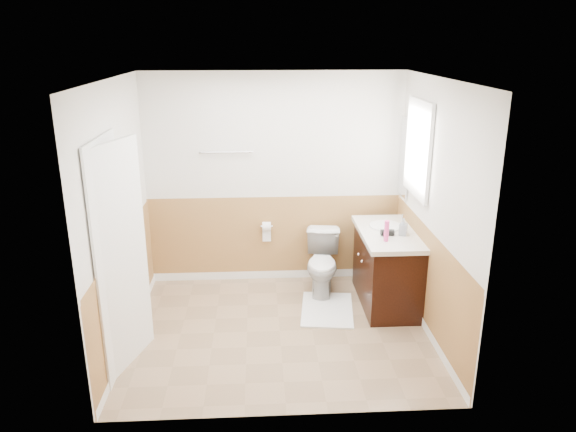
{
  "coord_description": "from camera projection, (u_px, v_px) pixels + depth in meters",
  "views": [
    {
      "loc": [
        -0.19,
        -4.87,
        2.84
      ],
      "look_at": [
        0.1,
        0.25,
        1.15
      ],
      "focal_mm": 33.81,
      "sensor_mm": 36.0,
      "label": 1
    }
  ],
  "objects": [
    {
      "name": "tp_roll",
      "position": [
        267.0,
        226.0,
        6.46
      ],
      "size": [
        0.1,
        0.11,
        0.11
      ],
      "primitive_type": "cylinder",
      "rotation": [
        0.0,
        1.57,
        0.0
      ],
      "color": "white",
      "rests_on": "tp_holder_bar"
    },
    {
      "name": "wall_back",
      "position": [
        274.0,
        180.0,
        6.36
      ],
      "size": [
        3.0,
        0.0,
        3.0
      ],
      "primitive_type": "plane",
      "rotation": [
        1.57,
        0.0,
        0.0
      ],
      "color": "silver",
      "rests_on": "floor"
    },
    {
      "name": "tp_holder_bar",
      "position": [
        267.0,
        226.0,
        6.46
      ],
      "size": [
        0.14,
        0.02,
        0.02
      ],
      "primitive_type": "cylinder",
      "rotation": [
        0.0,
        1.57,
        0.0
      ],
      "color": "silver",
      "rests_on": "wall_back"
    },
    {
      "name": "wainscot_right",
      "position": [
        427.0,
        283.0,
        5.45
      ],
      "size": [
        0.0,
        2.6,
        2.6
      ],
      "primitive_type": "plane",
      "rotation": [
        1.57,
        0.0,
        -1.57
      ],
      "color": "#A07340",
      "rests_on": "floor"
    },
    {
      "name": "towel_bar",
      "position": [
        226.0,
        152.0,
        6.17
      ],
      "size": [
        0.62,
        0.02,
        0.02
      ],
      "primitive_type": "cylinder",
      "rotation": [
        0.0,
        1.57,
        0.0
      ],
      "color": "silver",
      "rests_on": "wall_back"
    },
    {
      "name": "soap_dispenser",
      "position": [
        403.0,
        227.0,
        5.72
      ],
      "size": [
        0.11,
        0.11,
        0.18
      ],
      "primitive_type": "imported",
      "rotation": [
        0.0,
        0.0,
        -0.38
      ],
      "color": "gray",
      "rests_on": "countertop"
    },
    {
      "name": "vanity_knob_left",
      "position": [
        362.0,
        261.0,
        5.84
      ],
      "size": [
        0.03,
        0.03,
        0.03
      ],
      "primitive_type": "sphere",
      "color": "silver",
      "rests_on": "vanity_cabinet"
    },
    {
      "name": "bath_mat",
      "position": [
        327.0,
        310.0,
        5.93
      ],
      "size": [
        0.65,
        0.86,
        0.02
      ],
      "primitive_type": "cube",
      "rotation": [
        0.0,
        0.0,
        -0.13
      ],
      "color": "white",
      "rests_on": "floor"
    },
    {
      "name": "wall_right",
      "position": [
        435.0,
        212.0,
        5.21
      ],
      "size": [
        0.0,
        3.0,
        3.0
      ],
      "primitive_type": "plane",
      "rotation": [
        1.57,
        0.0,
        -1.57
      ],
      "color": "silver",
      "rests_on": "floor"
    },
    {
      "name": "wainscot_back",
      "position": [
        275.0,
        240.0,
        6.59
      ],
      "size": [
        3.0,
        0.0,
        3.0
      ],
      "primitive_type": "plane",
      "rotation": [
        1.57,
        0.0,
        0.0
      ],
      "color": "#A07340",
      "rests_on": "floor"
    },
    {
      "name": "vanity_knob_right",
      "position": [
        359.0,
        254.0,
        6.03
      ],
      "size": [
        0.03,
        0.03,
        0.03
      ],
      "primitive_type": "sphere",
      "color": "#B4B4BA",
      "rests_on": "vanity_cabinet"
    },
    {
      "name": "toilet",
      "position": [
        323.0,
        264.0,
        6.28
      ],
      "size": [
        0.48,
        0.73,
        0.7
      ],
      "primitive_type": "imported",
      "rotation": [
        0.0,
        0.0,
        -0.13
      ],
      "color": "silver",
      "rests_on": "floor"
    },
    {
      "name": "lotion_bottle",
      "position": [
        387.0,
        231.0,
        5.54
      ],
      "size": [
        0.05,
        0.05,
        0.22
      ],
      "primitive_type": "cylinder",
      "color": "#F03E93",
      "rests_on": "countertop"
    },
    {
      "name": "window_glass",
      "position": [
        420.0,
        148.0,
        5.61
      ],
      "size": [
        0.01,
        0.7,
        0.9
      ],
      "primitive_type": "cube",
      "color": "white",
      "rests_on": "wall_right"
    },
    {
      "name": "hair_dryer_handle",
      "position": [
        385.0,
        236.0,
        5.72
      ],
      "size": [
        0.03,
        0.03,
        0.07
      ],
      "primitive_type": "cylinder",
      "color": "black",
      "rests_on": "countertop"
    },
    {
      "name": "door_frame",
      "position": [
        111.0,
        258.0,
        4.69
      ],
      "size": [
        0.02,
        0.92,
        2.1
      ],
      "primitive_type": "cube",
      "color": "white",
      "rests_on": "wall_left"
    },
    {
      "name": "wainscot_front",
      "position": [
        286.0,
        360.0,
        4.14
      ],
      "size": [
        3.0,
        0.0,
        3.0
      ],
      "primitive_type": "plane",
      "rotation": [
        -1.57,
        0.0,
        0.0
      ],
      "color": "#A07340",
      "rests_on": "floor"
    },
    {
      "name": "door",
      "position": [
        120.0,
        259.0,
        4.7
      ],
      "size": [
        0.29,
        0.78,
        2.04
      ],
      "primitive_type": "cube",
      "rotation": [
        0.0,
        0.0,
        -0.31
      ],
      "color": "white",
      "rests_on": "wall_left"
    },
    {
      "name": "vanity_cabinet",
      "position": [
        387.0,
        270.0,
        6.0
      ],
      "size": [
        0.55,
        1.1,
        0.8
      ],
      "primitive_type": "cube",
      "color": "black",
      "rests_on": "floor"
    },
    {
      "name": "floor",
      "position": [
        280.0,
        331.0,
        5.52
      ],
      "size": [
        3.0,
        3.0,
        0.0
      ],
      "primitive_type": "plane",
      "color": "#8C7051",
      "rests_on": "ground"
    },
    {
      "name": "wall_front",
      "position": [
        286.0,
        270.0,
        3.9
      ],
      "size": [
        3.0,
        0.0,
        3.0
      ],
      "primitive_type": "plane",
      "rotation": [
        -1.57,
        0.0,
        0.0
      ],
      "color": "silver",
      "rests_on": "floor"
    },
    {
      "name": "hair_dryer_body",
      "position": [
        387.0,
        232.0,
        5.72
      ],
      "size": [
        0.14,
        0.07,
        0.07
      ],
      "primitive_type": "cylinder",
      "rotation": [
        0.0,
        1.57,
        0.0
      ],
      "color": "black",
      "rests_on": "countertop"
    },
    {
      "name": "door_knob",
      "position": [
        136.0,
        252.0,
        5.04
      ],
      "size": [
        0.06,
        0.06,
        0.06
      ],
      "primitive_type": "sphere",
      "color": "silver",
      "rests_on": "door"
    },
    {
      "name": "mirror_panel",
      "position": [
        404.0,
        157.0,
        6.16
      ],
      "size": [
        0.02,
        0.35,
        0.9
      ],
      "primitive_type": "cube",
      "color": "silver",
      "rests_on": "wall_right"
    },
    {
      "name": "countertop",
      "position": [
        388.0,
        234.0,
        5.86
      ],
      "size": [
        0.6,
        1.15,
        0.05
      ],
      "primitive_type": "cube",
      "color": "silver",
      "rests_on": "vanity_cabinet"
    },
    {
      "name": "ceiling",
      "position": [
        278.0,
        79.0,
        4.74
      ],
      "size": [
        3.0,
        3.0,
        0.0
      ],
      "primitive_type": "plane",
      "rotation": [
        3.14,
        0.0,
        0.0
      ],
      "color": "white",
      "rests_on": "floor"
    },
    {
      "name": "wainscot_left",
      "position": [
        127.0,
        290.0,
        5.28
      ],
      "size": [
        0.0,
        2.6,
        2.6
      ],
      "primitive_type": "plane",
      "rotation": [
        1.57,
        0.0,
        1.57
      ],
      "color": "#A07340",
      "rests_on": "floor"
    },
    {
      "name": "wall_left",
      "position": [
        118.0,
        217.0,
        5.05
      ],
      "size": [
        0.0,
        3.0,
        3.0
      ],
      "primitive_type": "plane",
      "rotation": [
        1.57,
        0.0,
        1.57
      ],
      "color": "silver",
      "rests_on": "floor"
    },
    {
      "name": "faucet",
      "position": [
        402.0,
        221.0,
        5.99
      ],
      "size": [
        0.02,
        0.02,
        0.14
      ],
      "primitive_type": "cylinder",
      "color": "silver",
      "rests_on": "countertop"
    },
    {
      "name": "tp_sheet",
      "position": [
        267.0,
        235.0,
        6.5
      ],
      "size": [
        0.1,
        0.01,
        0.16
      ],
      "primitive_type": "cube",
      "color": "white",
      "rests_on": "tp_roll"
    },
    {
      "name": "sink_basin",
      "position": [
        386.0,
        226.0,
        5.99
      ],
      "size": [
        0.36,
        0.36,
        0.02
      ],
      "primitive_type": "cylinder",
      "color": "white",
      "rests_on": "countertop"
    },
    {
      "name": "window_frame",
      "position": [
        418.0,
        148.0,
        5.61
      ],
      "size": [
        0.04,
        0.8,
        1.0
      ],
      "primitive_type": "cube",
      "color": "white",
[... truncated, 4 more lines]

